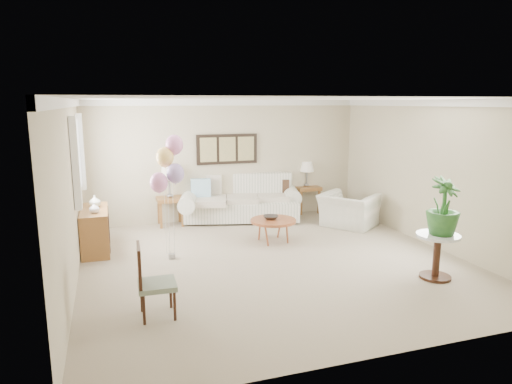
% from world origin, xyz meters
% --- Properties ---
extents(ground_plane, '(6.00, 6.00, 0.00)m').
position_xyz_m(ground_plane, '(0.00, 0.00, 0.00)').
color(ground_plane, tan).
extents(room_shell, '(6.04, 6.04, 2.60)m').
position_xyz_m(room_shell, '(-0.11, 0.09, 1.63)').
color(room_shell, '#B7AD8C').
rests_on(room_shell, ground).
extents(wall_art_triptych, '(1.35, 0.06, 0.65)m').
position_xyz_m(wall_art_triptych, '(0.00, 2.96, 1.55)').
color(wall_art_triptych, black).
rests_on(wall_art_triptych, ground).
extents(sofa, '(2.93, 1.59, 0.99)m').
position_xyz_m(sofa, '(0.25, 2.80, 0.39)').
color(sofa, white).
rests_on(sofa, ground).
extents(end_table_left, '(0.55, 0.50, 0.60)m').
position_xyz_m(end_table_left, '(-1.29, 2.79, 0.50)').
color(end_table_left, brown).
rests_on(end_table_left, ground).
extents(end_table_right, '(0.57, 0.52, 0.62)m').
position_xyz_m(end_table_right, '(1.91, 2.98, 0.52)').
color(end_table_right, brown).
rests_on(end_table_right, ground).
extents(lamp_left, '(0.38, 0.38, 0.67)m').
position_xyz_m(lamp_left, '(-1.29, 2.79, 1.11)').
color(lamp_left, gray).
rests_on(lamp_left, end_table_left).
extents(lamp_right, '(0.33, 0.33, 0.58)m').
position_xyz_m(lamp_right, '(1.91, 2.98, 1.06)').
color(lamp_right, gray).
rests_on(lamp_right, end_table_right).
extents(coffee_table, '(0.85, 0.85, 0.43)m').
position_xyz_m(coffee_table, '(0.36, 1.02, 0.39)').
color(coffee_table, brown).
rests_on(coffee_table, ground).
extents(decor_bowl, '(0.35, 0.35, 0.07)m').
position_xyz_m(decor_bowl, '(0.32, 1.05, 0.46)').
color(decor_bowl, '#2C2622').
rests_on(decor_bowl, coffee_table).
extents(armchair, '(1.37, 1.40, 0.69)m').
position_xyz_m(armchair, '(2.22, 1.54, 0.34)').
color(armchair, white).
rests_on(armchair, ground).
extents(side_table, '(0.62, 0.62, 0.67)m').
position_xyz_m(side_table, '(2.01, -1.40, 0.51)').
color(side_table, silver).
rests_on(side_table, ground).
extents(potted_plant, '(0.57, 0.57, 0.84)m').
position_xyz_m(potted_plant, '(2.05, -1.42, 1.09)').
color(potted_plant, '#225323').
rests_on(potted_plant, side_table).
extents(accent_chair, '(0.46, 0.46, 0.91)m').
position_xyz_m(accent_chair, '(-2.07, -1.37, 0.47)').
color(accent_chair, gray).
rests_on(accent_chair, ground).
extents(credenza, '(0.46, 1.20, 0.74)m').
position_xyz_m(credenza, '(-2.76, 1.50, 0.37)').
color(credenza, brown).
rests_on(credenza, ground).
extents(vase_white, '(0.18, 0.18, 0.17)m').
position_xyz_m(vase_white, '(-2.74, 1.21, 0.83)').
color(vase_white, silver).
rests_on(vase_white, credenza).
extents(vase_sage, '(0.22, 0.22, 0.21)m').
position_xyz_m(vase_sage, '(-2.74, 1.69, 0.84)').
color(vase_sage, silver).
rests_on(vase_sage, credenza).
extents(balloon_cluster, '(0.58, 0.48, 2.04)m').
position_xyz_m(balloon_cluster, '(-1.56, 0.67, 1.56)').
color(balloon_cluster, gray).
rests_on(balloon_cluster, ground).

